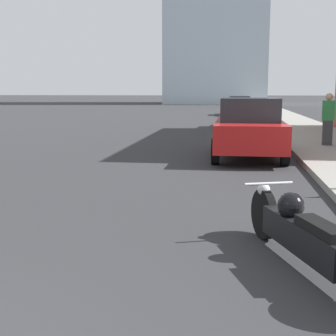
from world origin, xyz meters
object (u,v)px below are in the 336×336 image
at_px(parked_car_white, 245,113).
at_px(pedestrian, 328,119).
at_px(parked_car_silver, 239,105).
at_px(parked_car_red, 249,128).
at_px(motorcycle, 302,233).

relative_size(parked_car_white, pedestrian, 2.79).
relative_size(parked_car_silver, pedestrian, 2.82).
xyz_separation_m(parked_car_red, pedestrian, (2.54, 2.20, 0.15)).
bearing_deg(motorcycle, parked_car_white, 71.38).
distance_m(motorcycle, parked_car_white, 19.24).
height_order(motorcycle, pedestrian, pedestrian).
xyz_separation_m(motorcycle, parked_car_red, (-0.31, 8.33, 0.46)).
bearing_deg(parked_car_silver, motorcycle, -92.20).
bearing_deg(parked_car_silver, pedestrian, -86.02).
bearing_deg(parked_car_white, pedestrian, -72.16).
height_order(motorcycle, parked_car_red, parked_car_red).
bearing_deg(parked_car_white, parked_car_silver, 92.89).
distance_m(parked_car_red, parked_car_white, 10.90).
xyz_separation_m(parked_car_red, parked_car_silver, (-0.02, 23.80, -0.09)).
bearing_deg(pedestrian, parked_car_silver, 96.77).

